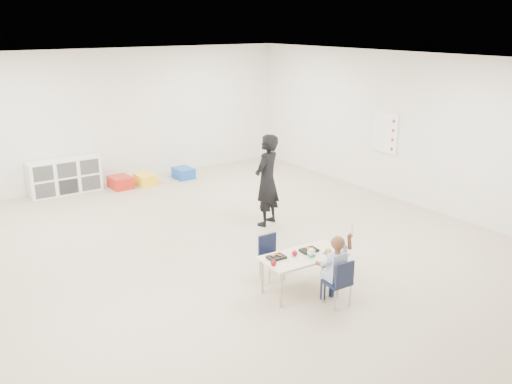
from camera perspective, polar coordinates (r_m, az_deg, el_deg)
room at (r=7.86m, az=-2.90°, el=3.39°), size 9.00×9.02×2.80m
table at (r=7.02m, az=4.98°, el=-8.44°), size 1.12×0.61×0.50m
chair_near at (r=6.74m, az=8.54°, el=-9.31°), size 0.31×0.29×0.60m
chair_far at (r=7.28m, az=1.72°, el=-6.97°), size 0.31×0.29×0.60m
child at (r=6.66m, az=8.61°, el=-7.99°), size 0.42×0.42×0.94m
lunch_tray_near at (r=7.02m, az=5.60°, el=-6.12°), size 0.23×0.17×0.03m
lunch_tray_far at (r=6.79m, az=2.15°, el=-6.88°), size 0.23×0.17×0.03m
milk_carton at (r=6.84m, az=5.83°, el=-6.44°), size 0.07×0.07×0.10m
bread_roll at (r=6.98m, az=7.62°, el=-6.18°), size 0.09×0.09×0.07m
apple_near at (r=6.86m, az=4.09°, el=-6.46°), size 0.07×0.07×0.07m
apple_far at (r=6.59m, az=1.84°, el=-7.47°), size 0.07×0.07×0.07m
cubby_shelf at (r=11.50m, az=-19.48°, el=1.58°), size 1.40×0.40×0.70m
rules_poster at (r=10.89m, az=13.46°, el=6.12°), size 0.02×0.60×0.80m
adult at (r=9.05m, az=1.16°, el=1.25°), size 0.67×0.58×1.56m
bin_red at (r=11.59m, az=-14.10°, el=1.01°), size 0.41×0.52×0.24m
bin_yellow at (r=11.70m, az=-11.57°, el=1.31°), size 0.38×0.48×0.23m
bin_blue at (r=12.06m, az=-7.65°, el=2.00°), size 0.37×0.48×0.23m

